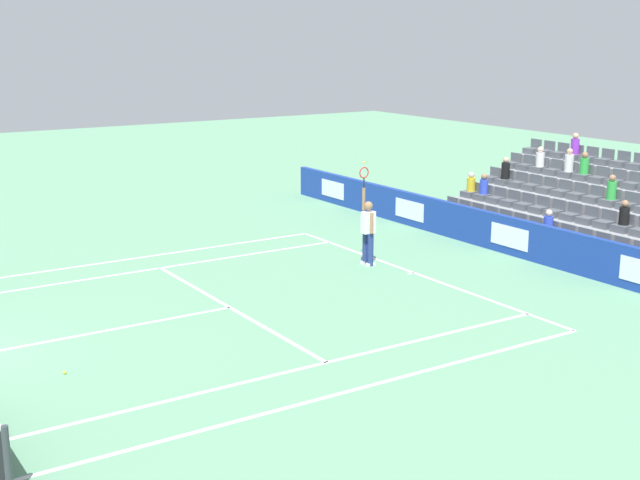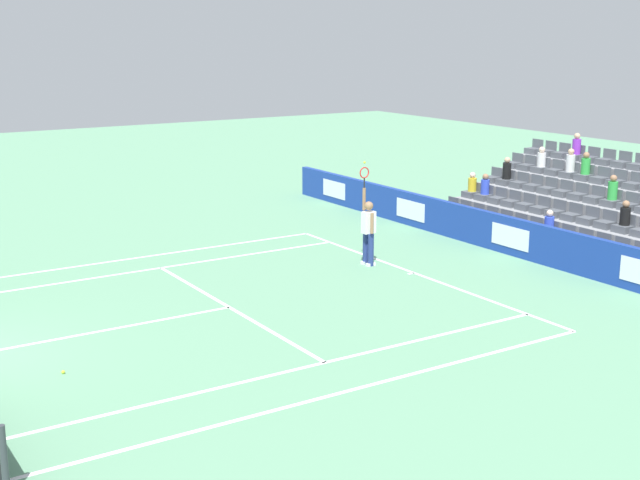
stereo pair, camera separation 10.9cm
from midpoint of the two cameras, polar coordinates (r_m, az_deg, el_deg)
name	(u,v)px [view 1 (the left image)]	position (r m, az deg, el deg)	size (l,w,h in m)	color
line_baseline	(414,273)	(23.17, 6.07, -2.16)	(10.97, 0.10, 0.01)	white
line_service	(230,307)	(20.31, -6.13, -4.43)	(8.23, 0.10, 0.01)	white
line_centre_service	(96,332)	(19.18, -14.73, -5.92)	(0.10, 6.40, 0.01)	white
line_singles_sideline_left	(145,270)	(23.75, -11.61, -1.98)	(0.10, 11.89, 0.01)	white
line_singles_sideline_right	(307,367)	(16.71, -1.08, -8.39)	(0.10, 11.89, 0.01)	white
line_doubles_sideline_left	(127,259)	(25.00, -12.76, -1.26)	(0.10, 11.89, 0.01)	white
line_doubles_sideline_right	(347,392)	(15.65, 1.60, -9.96)	(0.10, 11.89, 0.01)	white
line_centre_mark	(411,273)	(23.11, 5.88, -2.20)	(0.10, 0.20, 0.01)	white
sponsor_barrier	(512,236)	(25.39, 12.43, 0.25)	(22.85, 0.22, 1.09)	#193899
tennis_player	(368,230)	(23.64, 3.05, 0.68)	(0.53, 0.36, 2.85)	navy
stadium_stand	(596,213)	(27.94, 17.63, 1.70)	(8.68, 4.75, 3.03)	gray
loose_tennis_ball	(64,373)	(17.09, -16.67, -8.37)	(0.07, 0.07, 0.07)	#D1E533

